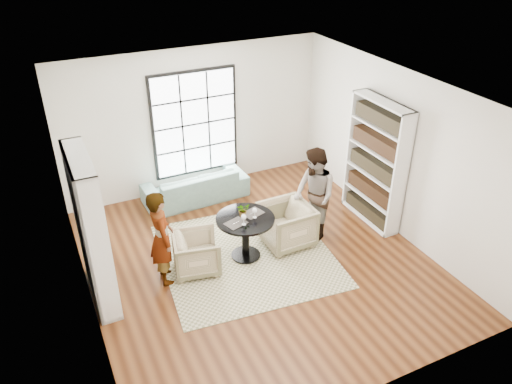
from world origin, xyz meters
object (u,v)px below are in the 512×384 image
wine_glass_right (255,211)px  flower_centerpiece (243,210)px  sofa (195,186)px  armchair_left (197,253)px  person_right (314,195)px  armchair_right (286,225)px  person_left (162,238)px  pedestal_table (245,229)px  wine_glass_left (244,217)px

wine_glass_right → flower_centerpiece: flower_centerpiece is taller
sofa → armchair_left: bearing=68.6°
sofa → person_right: person_right is taller
armchair_right → person_left: person_left is taller
pedestal_table → flower_centerpiece: bearing=92.4°
flower_centerpiece → armchair_right: bearing=-3.0°
sofa → person_right: 2.71m
sofa → armchair_right: bearing=110.5°
armchair_left → wine_glass_right: (1.03, -0.07, 0.58)m
pedestal_table → armchair_left: bearing=178.7°
person_left → wine_glass_right: 1.58m
person_left → armchair_right: bearing=-86.5°
sofa → wine_glass_right: size_ratio=11.63×
pedestal_table → person_left: size_ratio=0.61×
armchair_left → wine_glass_left: wine_glass_left is taller
person_right → wine_glass_left: person_right is taller
wine_glass_left → wine_glass_right: bearing=24.4°
person_left → sofa: bearing=-27.6°
flower_centerpiece → pedestal_table: bearing=-87.6°
person_right → wine_glass_right: 1.22m
pedestal_table → sofa: bearing=93.0°
wine_glass_right → flower_centerpiece: size_ratio=0.80×
armchair_left → flower_centerpiece: flower_centerpiece is taller
armchair_left → wine_glass_left: bearing=-91.7°
armchair_right → person_right: 0.73m
sofa → wine_glass_right: 2.38m
flower_centerpiece → person_left: bearing=-177.5°
flower_centerpiece → wine_glass_left: bearing=-111.6°
wine_glass_right → wine_glass_left: bearing=-155.6°
pedestal_table → armchair_right: bearing=2.7°
pedestal_table → person_right: bearing=1.6°
person_left → wine_glass_left: person_left is taller
pedestal_table → armchair_left: (-0.88, 0.02, -0.23)m
sofa → armchair_left: size_ratio=2.84×
armchair_right → flower_centerpiece: flower_centerpiece is taller
armchair_right → person_right: (0.55, 0.00, 0.48)m
pedestal_table → wine_glass_right: size_ratio=5.44×
sofa → flower_centerpiece: (0.11, -2.15, 0.60)m
sofa → person_left: 2.62m
armchair_right → person_left: 2.28m
pedestal_table → wine_glass_right: wine_glass_right is taller
pedestal_table → sofa: 2.25m
sofa → wine_glass_right: bearing=94.2°
armchair_right → flower_centerpiece: 0.96m
person_left → flower_centerpiece: bearing=-84.5°
sofa → armchair_right: (0.93, -2.20, 0.08)m
armchair_left → person_right: person_right is taller
pedestal_table → flower_centerpiece: 0.34m
sofa → wine_glass_left: bearing=87.9°
person_left → wine_glass_left: bearing=-95.0°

